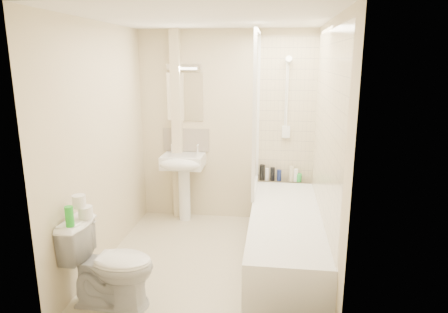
# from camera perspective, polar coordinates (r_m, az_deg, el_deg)

# --- Properties ---
(floor) EXTENTS (2.50, 2.50, 0.00)m
(floor) POSITION_cam_1_polar(r_m,az_deg,el_deg) (4.27, -1.85, -14.82)
(floor) COLOR beige
(floor) RESTS_ON ground
(wall_back) EXTENTS (2.20, 0.02, 2.40)m
(wall_back) POSITION_cam_1_polar(r_m,az_deg,el_deg) (5.06, 0.30, 4.16)
(wall_back) COLOR beige
(wall_back) RESTS_ON ground
(wall_left) EXTENTS (0.02, 2.50, 2.40)m
(wall_left) POSITION_cam_1_polar(r_m,az_deg,el_deg) (4.17, -17.10, 1.45)
(wall_left) COLOR beige
(wall_left) RESTS_ON ground
(wall_right) EXTENTS (0.02, 2.50, 2.40)m
(wall_right) POSITION_cam_1_polar(r_m,az_deg,el_deg) (3.83, 14.49, 0.58)
(wall_right) COLOR beige
(wall_right) RESTS_ON ground
(ceiling) EXTENTS (2.20, 2.50, 0.02)m
(ceiling) POSITION_cam_1_polar(r_m,az_deg,el_deg) (3.77, -2.15, 19.17)
(ceiling) COLOR white
(ceiling) RESTS_ON wall_back
(tile_back) EXTENTS (0.70, 0.01, 1.75)m
(tile_back) POSITION_cam_1_polar(r_m,az_deg,el_deg) (4.98, 8.94, 6.46)
(tile_back) COLOR beige
(tile_back) RESTS_ON wall_back
(tile_right) EXTENTS (0.01, 2.10, 1.75)m
(tile_right) POSITION_cam_1_polar(r_m,az_deg,el_deg) (3.82, 14.45, 3.99)
(tile_right) COLOR beige
(tile_right) RESTS_ON wall_right
(pipe_boxing) EXTENTS (0.12, 0.12, 2.40)m
(pipe_boxing) POSITION_cam_1_polar(r_m,az_deg,el_deg) (5.11, -6.71, 4.17)
(pipe_boxing) COLOR beige
(pipe_boxing) RESTS_ON ground
(splashback) EXTENTS (0.60, 0.02, 0.30)m
(splashback) POSITION_cam_1_polar(r_m,az_deg,el_deg) (5.17, -5.45, 2.39)
(splashback) COLOR beige
(splashback) RESTS_ON wall_back
(mirror) EXTENTS (0.46, 0.01, 0.60)m
(mirror) POSITION_cam_1_polar(r_m,az_deg,el_deg) (5.09, -5.59, 8.47)
(mirror) COLOR white
(mirror) RESTS_ON wall_back
(strip_light) EXTENTS (0.42, 0.07, 0.07)m
(strip_light) POSITION_cam_1_polar(r_m,az_deg,el_deg) (5.05, -5.75, 12.63)
(strip_light) COLOR silver
(strip_light) RESTS_ON wall_back
(bathtub) EXTENTS (0.70, 2.10, 0.55)m
(bathtub) POSITION_cam_1_polar(r_m,az_deg,el_deg) (4.13, 8.74, -11.55)
(bathtub) COLOR white
(bathtub) RESTS_ON ground
(shower_screen) EXTENTS (0.04, 0.92, 1.80)m
(shower_screen) POSITION_cam_1_polar(r_m,az_deg,el_deg) (4.54, 4.64, 6.21)
(shower_screen) COLOR white
(shower_screen) RESTS_ON bathtub
(shower_fixture) EXTENTS (0.10, 0.16, 0.99)m
(shower_fixture) POSITION_cam_1_polar(r_m,az_deg,el_deg) (4.92, 8.99, 7.79)
(shower_fixture) COLOR white
(shower_fixture) RESTS_ON wall_back
(pedestal_sink) EXTENTS (0.52, 0.48, 1.00)m
(pedestal_sink) POSITION_cam_1_polar(r_m,az_deg,el_deg) (5.03, -5.93, -1.81)
(pedestal_sink) COLOR white
(pedestal_sink) RESTS_ON ground
(bottle_black_a) EXTENTS (0.07, 0.07, 0.20)m
(bottle_black_a) POSITION_cam_1_polar(r_m,az_deg,el_deg) (5.06, 5.46, -2.29)
(bottle_black_a) COLOR black
(bottle_black_a) RESTS_ON bathtub
(bottle_white_a) EXTENTS (0.05, 0.05, 0.16)m
(bottle_white_a) POSITION_cam_1_polar(r_m,az_deg,el_deg) (5.06, 6.17, -2.55)
(bottle_white_a) COLOR silver
(bottle_white_a) RESTS_ON bathtub
(bottle_black_b) EXTENTS (0.06, 0.06, 0.17)m
(bottle_black_b) POSITION_cam_1_polar(r_m,az_deg,el_deg) (5.06, 6.95, -2.50)
(bottle_black_b) COLOR black
(bottle_black_b) RESTS_ON bathtub
(bottle_blue) EXTENTS (0.05, 0.05, 0.14)m
(bottle_blue) POSITION_cam_1_polar(r_m,az_deg,el_deg) (5.07, 7.88, -2.69)
(bottle_blue) COLOR navy
(bottle_blue) RESTS_ON bathtub
(bottle_cream) EXTENTS (0.06, 0.06, 0.19)m
(bottle_cream) POSITION_cam_1_polar(r_m,az_deg,el_deg) (5.06, 9.61, -2.45)
(bottle_cream) COLOR beige
(bottle_cream) RESTS_ON bathtub
(bottle_white_b) EXTENTS (0.06, 0.06, 0.16)m
(bottle_white_b) POSITION_cam_1_polar(r_m,az_deg,el_deg) (5.07, 10.21, -2.65)
(bottle_white_b) COLOR white
(bottle_white_b) RESTS_ON bathtub
(bottle_green) EXTENTS (0.07, 0.07, 0.10)m
(bottle_green) POSITION_cam_1_polar(r_m,az_deg,el_deg) (5.08, 10.63, -2.98)
(bottle_green) COLOR green
(bottle_green) RESTS_ON bathtub
(toilet) EXTENTS (0.46, 0.76, 0.75)m
(toilet) POSITION_cam_1_polar(r_m,az_deg,el_deg) (3.59, -15.90, -14.52)
(toilet) COLOR white
(toilet) RESTS_ON ground
(toilet_roll_lower) EXTENTS (0.12, 0.12, 0.10)m
(toilet_roll_lower) POSITION_cam_1_polar(r_m,az_deg,el_deg) (3.56, -19.18, -7.52)
(toilet_roll_lower) COLOR white
(toilet_roll_lower) RESTS_ON toilet
(toilet_roll_upper) EXTENTS (0.11, 0.11, 0.10)m
(toilet_roll_upper) POSITION_cam_1_polar(r_m,az_deg,el_deg) (3.53, -20.01, -6.02)
(toilet_roll_upper) COLOR white
(toilet_roll_upper) RESTS_ON toilet_roll_lower
(green_bottle) EXTENTS (0.07, 0.07, 0.17)m
(green_bottle) POSITION_cam_1_polar(r_m,az_deg,el_deg) (3.42, -21.21, -7.99)
(green_bottle) COLOR green
(green_bottle) RESTS_ON toilet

